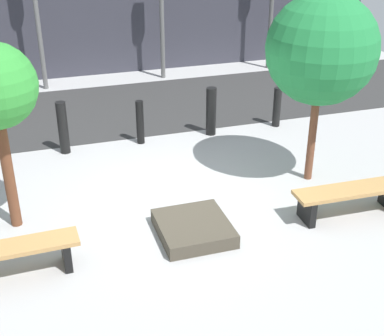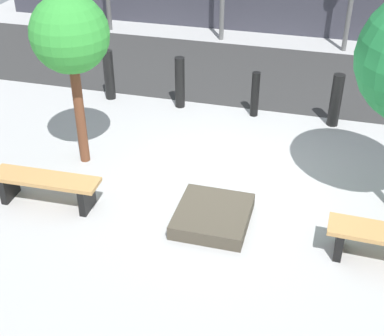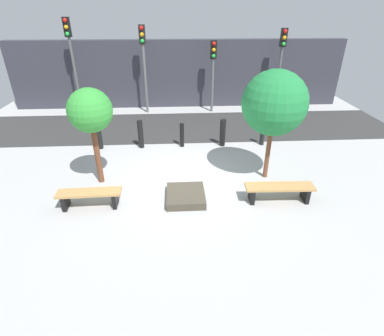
# 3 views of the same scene
# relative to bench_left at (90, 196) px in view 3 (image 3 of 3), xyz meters

# --- Properties ---
(ground_plane) EXTENTS (18.00, 18.00, 0.00)m
(ground_plane) POSITION_rel_bench_left_xyz_m (2.45, 1.10, -0.32)
(ground_plane) COLOR #A8A8A8
(road_strip) EXTENTS (18.00, 3.57, 0.01)m
(road_strip) POSITION_rel_bench_left_xyz_m (2.45, 5.68, -0.32)
(road_strip) COLOR #313131
(road_strip) RESTS_ON ground
(building_facade) EXTENTS (16.20, 0.50, 3.18)m
(building_facade) POSITION_rel_bench_left_xyz_m (2.45, 8.82, 1.27)
(building_facade) COLOR #33333D
(building_facade) RESTS_ON ground
(bench_left) EXTENTS (1.61, 0.45, 0.46)m
(bench_left) POSITION_rel_bench_left_xyz_m (0.00, 0.00, 0.00)
(bench_left) COLOR black
(bench_left) RESTS_ON ground
(bench_right) EXTENTS (1.80, 0.49, 0.46)m
(bench_right) POSITION_rel_bench_left_xyz_m (4.89, -0.00, 0.01)
(bench_right) COLOR black
(bench_right) RESTS_ON ground
(planter_bed) EXTENTS (1.01, 1.09, 0.21)m
(planter_bed) POSITION_rel_bench_left_xyz_m (2.45, 0.20, -0.22)
(planter_bed) COLOR #453E33
(planter_bed) RESTS_ON ground
(tree_behind_left_bench) EXTENTS (1.18, 1.18, 2.75)m
(tree_behind_left_bench) POSITION_rel_bench_left_xyz_m (0.00, 1.27, 1.80)
(tree_behind_left_bench) COLOR brown
(tree_behind_left_bench) RESTS_ON ground
(tree_behind_right_bench) EXTENTS (1.77, 1.77, 3.16)m
(tree_behind_right_bench) POSITION_rel_bench_left_xyz_m (4.89, 1.27, 1.94)
(tree_behind_right_bench) COLOR brown
(tree_behind_right_bench) RESTS_ON ground
(bollard_far_left) EXTENTS (0.20, 0.20, 1.01)m
(bollard_far_left) POSITION_rel_bench_left_xyz_m (-0.52, 3.64, 0.18)
(bollard_far_left) COLOR black
(bollard_far_left) RESTS_ON ground
(bollard_left) EXTENTS (0.19, 0.19, 1.02)m
(bollard_left) POSITION_rel_bench_left_xyz_m (0.96, 3.64, 0.19)
(bollard_left) COLOR black
(bollard_left) RESTS_ON ground
(bollard_center) EXTENTS (0.15, 0.15, 0.88)m
(bollard_center) POSITION_rel_bench_left_xyz_m (2.45, 3.64, 0.12)
(bollard_center) COLOR black
(bollard_center) RESTS_ON ground
(bollard_right) EXTENTS (0.21, 0.21, 1.00)m
(bollard_right) POSITION_rel_bench_left_xyz_m (3.93, 3.64, 0.17)
(bollard_right) COLOR black
(bollard_right) RESTS_ON ground
(bollard_far_right) EXTENTS (0.17, 0.17, 0.85)m
(bollard_far_right) POSITION_rel_bench_left_xyz_m (5.42, 3.64, 0.10)
(bollard_far_right) COLOR black
(bollard_far_right) RESTS_ON ground
(traffic_light_west) EXTENTS (0.28, 0.27, 4.17)m
(traffic_light_west) POSITION_rel_bench_left_xyz_m (-2.25, 7.75, 2.53)
(traffic_light_west) COLOR #525252
(traffic_light_west) RESTS_ON ground
(traffic_light_mid_west) EXTENTS (0.28, 0.27, 3.87)m
(traffic_light_mid_west) POSITION_rel_bench_left_xyz_m (0.88, 7.75, 2.34)
(traffic_light_mid_west) COLOR #606060
(traffic_light_mid_west) RESTS_ON ground
(traffic_light_mid_east) EXTENTS (0.28, 0.27, 3.23)m
(traffic_light_mid_east) POSITION_rel_bench_left_xyz_m (4.01, 7.74, 1.92)
(traffic_light_mid_east) COLOR #5B5B5B
(traffic_light_mid_east) RESTS_ON ground
(traffic_light_east) EXTENTS (0.28, 0.27, 3.72)m
(traffic_light_east) POSITION_rel_bench_left_xyz_m (7.14, 7.75, 2.24)
(traffic_light_east) COLOR #525252
(traffic_light_east) RESTS_ON ground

